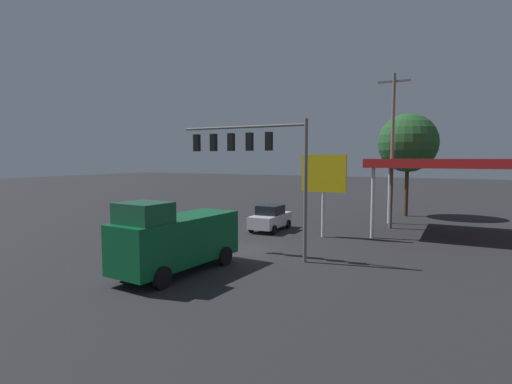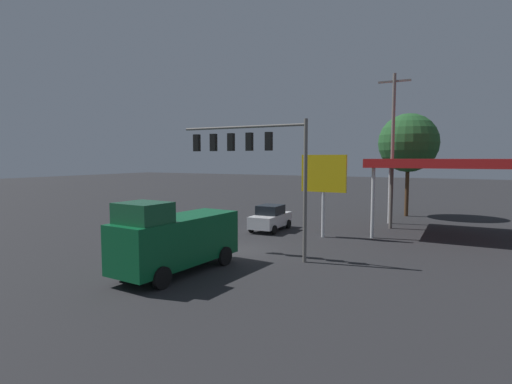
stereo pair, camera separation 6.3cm
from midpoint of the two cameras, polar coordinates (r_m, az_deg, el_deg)
name	(u,v)px [view 2 (the right image)]	position (r m, az deg, el deg)	size (l,w,h in m)	color
ground_plane	(241,250)	(24.19, -2.15, -8.25)	(200.00, 200.00, 0.00)	#262628
traffic_signal_assembly	(251,153)	(22.22, -0.57, 5.65)	(7.73, 0.43, 7.51)	slate
utility_pole	(393,148)	(32.69, 18.98, 5.94)	(2.40, 0.26, 11.93)	slate
gas_station_canopy	(449,164)	(31.31, 25.94, 3.62)	(10.24, 8.18, 5.44)	red
price_sign	(324,177)	(27.90, 9.72, 2.18)	(3.16, 0.27, 5.72)	silver
delivery_truck	(175,238)	(19.43, -11.42, -6.48)	(2.97, 6.96, 3.58)	#0C592D
sedan_far	(270,218)	(30.49, 2.14, -3.71)	(2.17, 4.45, 1.93)	silver
street_tree	(408,143)	(40.31, 20.98, 6.55)	(5.49, 5.49, 9.68)	#4C331E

